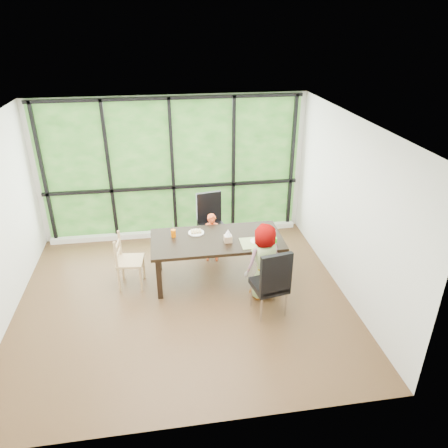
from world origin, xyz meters
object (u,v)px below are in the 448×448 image
Objects in this scene: green_cup at (275,241)px; tissue_box at (228,239)px; child_toddler at (212,238)px; chair_end_beech at (130,261)px; orange_cup at (173,233)px; chair_interior_leather at (269,281)px; plate_near at (257,241)px; dining_table at (217,259)px; chair_window_leather at (212,224)px; child_older at (263,261)px; plate_far at (196,233)px.

green_cup is 0.73m from tissue_box.
child_toddler is at bearing 133.67° from green_cup.
orange_cup is at bearing -72.21° from chair_end_beech.
chair_end_beech is 7.30× the size of orange_cup.
chair_interior_leather is 1.75m from orange_cup.
plate_near is 1.34m from orange_cup.
child_toddler reaches higher than dining_table.
plate_near is at bearing -73.65° from chair_window_leather.
chair_end_beech is at bearing 173.87° from plate_near.
chair_end_beech is at bearing 174.58° from tissue_box.
tissue_box is (0.11, -1.08, 0.26)m from chair_window_leather.
child_toddler is at bearing 102.29° from tissue_box.
chair_window_leather is 1.62m from child_older.
plate_far is (-0.93, 1.21, 0.22)m from chair_interior_leather.
dining_table is 0.54m from plate_far.
chair_interior_leather reaches higher than tissue_box.
orange_cup is at bearing -51.54° from chair_interior_leather.
chair_end_beech is 1.50m from child_toddler.
child_toddler reaches higher than plate_far.
chair_window_leather is 10.50× the size of green_cup.
chair_end_beech reaches higher than plate_near.
plate_near is at bearing 156.56° from green_cup.
chair_interior_leather is 0.89× the size of child_older.
tissue_box is (0.84, -0.30, -0.01)m from orange_cup.
chair_end_beech is at bearing 179.20° from dining_table.
plate_far is (-0.31, 0.23, 0.38)m from dining_table.
tissue_box reaches higher than plate_near.
child_toddler is 1.05m from plate_near.
chair_window_leather is at bearing 91.95° from child_toddler.
child_toddler is (0.00, 0.60, 0.07)m from dining_table.
chair_end_beech reaches higher than tissue_box.
child_older is 5.65× the size of plate_near.
orange_cup is 0.89m from tissue_box.
child_older is 11.82× the size of green_cup.
tissue_box is (-0.46, 0.43, 0.19)m from child_older.
chair_end_beech reaches higher than child_toddler.
green_cup is (1.18, -0.54, 0.04)m from plate_far.
child_older reaches higher than child_toddler.
child_older is 1.50m from orange_cup.
chair_window_leather is at bearing 96.03° from tissue_box.
child_older is (0.62, -0.56, 0.23)m from dining_table.
child_toddler is at bearing 50.15° from plate_far.
orange_cup is (-0.68, -0.43, 0.37)m from child_toddler.
chair_interior_leather is 0.77m from green_cup.
tissue_box is at bearing 165.77° from green_cup.
chair_window_leather is 2.02m from chair_interior_leather.
chair_end_beech is 3.46× the size of plate_far.
chair_interior_leather is 2.24m from chair_end_beech.
orange_cup is at bearing -138.19° from child_toddler.
dining_table is at bearing -67.77° from chair_interior_leather.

